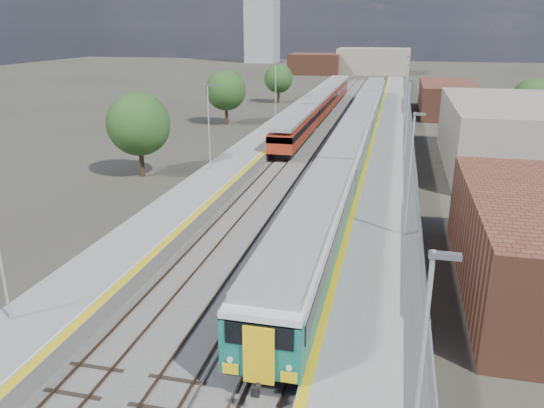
% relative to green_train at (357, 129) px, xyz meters
% --- Properties ---
extents(ground, '(320.00, 320.00, 0.00)m').
position_rel_green_train_xyz_m(ground, '(-1.50, 0.59, -2.41)').
color(ground, '#47443A').
rests_on(ground, ground).
extents(ballast_bed, '(10.50, 155.00, 0.06)m').
position_rel_green_train_xyz_m(ballast_bed, '(-3.75, 3.09, -2.38)').
color(ballast_bed, '#565451').
rests_on(ballast_bed, ground).
extents(tracks, '(8.96, 160.00, 0.17)m').
position_rel_green_train_xyz_m(tracks, '(-3.15, 4.77, -2.30)').
color(tracks, '#4C3323').
rests_on(tracks, ground).
extents(platform_right, '(4.70, 155.00, 8.52)m').
position_rel_green_train_xyz_m(platform_right, '(3.78, 3.08, -1.87)').
color(platform_right, slate).
rests_on(platform_right, ground).
extents(platform_left, '(4.30, 155.00, 8.52)m').
position_rel_green_train_xyz_m(platform_left, '(-10.55, 3.08, -1.89)').
color(platform_left, slate).
rests_on(platform_left, ground).
extents(buildings, '(72.00, 185.50, 40.00)m').
position_rel_green_train_xyz_m(buildings, '(-19.62, 89.19, 8.30)').
color(buildings, brown).
rests_on(buildings, ground).
extents(green_train, '(3.11, 86.32, 3.42)m').
position_rel_green_train_xyz_m(green_train, '(0.00, 0.00, 0.00)').
color(green_train, black).
rests_on(green_train, ground).
extents(red_train, '(2.71, 55.05, 3.42)m').
position_rel_green_train_xyz_m(red_train, '(-7.00, 19.19, -0.38)').
color(red_train, black).
rests_on(red_train, ground).
extents(tree_a, '(5.65, 5.65, 7.66)m').
position_rel_green_train_xyz_m(tree_a, '(-18.28, -15.51, 2.42)').
color(tree_a, '#382619').
rests_on(tree_a, ground).
extents(tree_b, '(5.57, 5.57, 7.54)m').
position_rel_green_train_xyz_m(tree_b, '(-19.01, 11.89, 2.34)').
color(tree_b, '#382619').
rests_on(tree_b, ground).
extents(tree_c, '(5.02, 5.02, 6.81)m').
position_rel_green_train_xyz_m(tree_c, '(-16.70, 34.77, 1.88)').
color(tree_c, '#382619').
rests_on(tree_c, ground).
extents(tree_d, '(5.18, 5.18, 7.02)m').
position_rel_green_train_xyz_m(tree_d, '(20.46, 13.82, 2.01)').
color(tree_d, '#382619').
rests_on(tree_d, ground).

